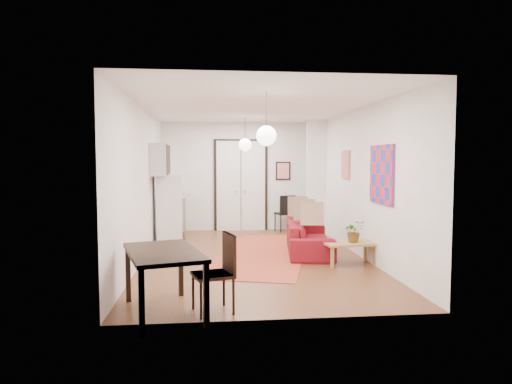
{
  "coord_description": "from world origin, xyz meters",
  "views": [
    {
      "loc": [
        -0.85,
        -8.74,
        1.89
      ],
      "look_at": [
        0.09,
        0.35,
        1.25
      ],
      "focal_mm": 32.0,
      "sensor_mm": 36.0,
      "label": 1
    }
  ],
  "objects": [
    {
      "name": "soap_bottle",
      "position": [
        -1.75,
        3.0,
        1.1
      ],
      "size": [
        0.1,
        0.1,
        0.21
      ],
      "primitive_type": "imported",
      "rotation": [
        0.0,
        0.0,
        0.04
      ],
      "color": "teal",
      "rests_on": "kitchen_counter"
    },
    {
      "name": "potted_plant",
      "position": [
        1.75,
        -0.81,
        0.61
      ],
      "size": [
        0.35,
        0.39,
        0.4
      ],
      "primitive_type": "imported",
      "rotation": [
        0.0,
        0.0,
        0.11
      ],
      "color": "#38692F",
      "rests_on": "coffee_table"
    },
    {
      "name": "pendant_front",
      "position": [
        0.0,
        -2.0,
        2.25
      ],
      "size": [
        0.3,
        0.3,
        0.8
      ],
      "color": "white",
      "rests_on": "ceiling"
    },
    {
      "name": "wall_front",
      "position": [
        0.0,
        -3.5,
        1.45
      ],
      "size": [
        4.2,
        0.02,
        2.9
      ],
      "primitive_type": "cube",
      "color": "white",
      "rests_on": "floor"
    },
    {
      "name": "wall_right",
      "position": [
        2.1,
        0.0,
        1.45
      ],
      "size": [
        0.02,
        7.0,
        2.9
      ],
      "primitive_type": "cube",
      "color": "white",
      "rests_on": "floor"
    },
    {
      "name": "dining_chair_far",
      "position": [
        -0.81,
        -3.05,
        0.57
      ],
      "size": [
        0.57,
        0.71,
        0.98
      ],
      "rotation": [
        0.0,
        0.0,
        -1.29
      ],
      "color": "#391D12",
      "rests_on": "floor"
    },
    {
      "name": "fridge",
      "position": [
        -1.75,
        1.71,
        0.79
      ],
      "size": [
        0.59,
        0.59,
        1.58
      ],
      "primitive_type": "cube",
      "rotation": [
        0.0,
        0.0,
        0.05
      ],
      "color": "white",
      "rests_on": "floor"
    },
    {
      "name": "black_side_chair",
      "position": [
        1.14,
        3.24,
        0.57
      ],
      "size": [
        0.54,
        0.55,
        0.97
      ],
      "rotation": [
        0.0,
        0.0,
        3.4
      ],
      "color": "black",
      "rests_on": "floor"
    },
    {
      "name": "wall_left",
      "position": [
        -2.1,
        0.0,
        1.45
      ],
      "size": [
        0.02,
        7.0,
        2.9
      ],
      "primitive_type": "cube",
      "color": "white",
      "rests_on": "floor"
    },
    {
      "name": "painting_abstract",
      "position": [
        2.08,
        0.8,
        1.8
      ],
      "size": [
        0.05,
        0.5,
        0.6
      ],
      "primitive_type": "cube",
      "color": "beige",
      "rests_on": "wall_right"
    },
    {
      "name": "kitchen_counter",
      "position": [
        -1.75,
        2.75,
        0.66
      ],
      "size": [
        0.7,
        1.32,
        1.0
      ],
      "rotation": [
        0.0,
        0.0,
        0.04
      ],
      "color": "silver",
      "rests_on": "floor"
    },
    {
      "name": "bowl",
      "position": [
        -1.75,
        2.45,
        1.03
      ],
      "size": [
        0.24,
        0.24,
        0.06
      ],
      "primitive_type": "imported",
      "rotation": [
        0.0,
        0.0,
        0.04
      ],
      "color": "beige",
      "rests_on": "kitchen_counter"
    },
    {
      "name": "kilim_rug",
      "position": [
        0.24,
        0.34,
        0.01
      ],
      "size": [
        2.77,
        4.71,
        0.01
      ],
      "primitive_type": "cube",
      "rotation": [
        0.0,
        0.0,
        -0.27
      ],
      "color": "#BE462F",
      "rests_on": "floor"
    },
    {
      "name": "painting_popart",
      "position": [
        2.08,
        -1.25,
        1.65
      ],
      "size": [
        0.05,
        1.0,
        1.0
      ],
      "primitive_type": "cube",
      "color": "red",
      "rests_on": "wall_right"
    },
    {
      "name": "dining_table",
      "position": [
        -1.41,
        -3.15,
        0.7
      ],
      "size": [
        1.17,
        1.59,
        0.79
      ],
      "rotation": [
        0.0,
        0.0,
        0.28
      ],
      "color": "black",
      "rests_on": "floor"
    },
    {
      "name": "floor",
      "position": [
        0.0,
        0.0,
        0.0
      ],
      "size": [
        7.0,
        7.0,
        0.0
      ],
      "primitive_type": "plane",
      "color": "brown",
      "rests_on": "ground"
    },
    {
      "name": "poster_back",
      "position": [
        1.15,
        3.47,
        1.6
      ],
      "size": [
        0.4,
        0.03,
        0.5
      ],
      "primitive_type": "cube",
      "color": "red",
      "rests_on": "wall_back"
    },
    {
      "name": "pendant_back",
      "position": [
        0.0,
        2.0,
        2.25
      ],
      "size": [
        0.3,
        0.3,
        0.8
      ],
      "color": "white",
      "rests_on": "ceiling"
    },
    {
      "name": "print_left",
      "position": [
        -2.07,
        2.0,
        1.95
      ],
      "size": [
        0.03,
        0.44,
        0.54
      ],
      "primitive_type": "cube",
      "color": "#A77645",
      "rests_on": "wall_left"
    },
    {
      "name": "double_doors",
      "position": [
        0.0,
        3.46,
        1.2
      ],
      "size": [
        1.44,
        0.06,
        2.5
      ],
      "primitive_type": "cube",
      "color": "white",
      "rests_on": "wall_back"
    },
    {
      "name": "sofa",
      "position": [
        1.17,
        0.31,
        0.32
      ],
      "size": [
        2.26,
        1.14,
        0.63
      ],
      "primitive_type": "imported",
      "rotation": [
        0.0,
        0.0,
        1.43
      ],
      "color": "maroon",
      "rests_on": "floor"
    },
    {
      "name": "wall_cabinet",
      "position": [
        -1.92,
        1.5,
        1.9
      ],
      "size": [
        0.35,
        1.0,
        0.7
      ],
      "primitive_type": "cube",
      "color": "silver",
      "rests_on": "wall_left"
    },
    {
      "name": "stub_partition",
      "position": [
        1.85,
        2.55,
        1.45
      ],
      "size": [
        0.5,
        0.1,
        2.9
      ],
      "primitive_type": "cube",
      "color": "white",
      "rests_on": "floor"
    },
    {
      "name": "ceiling",
      "position": [
        0.0,
        0.0,
        2.9
      ],
      "size": [
        4.2,
        7.0,
        0.02
      ],
      "primitive_type": "cube",
      "color": "white",
      "rests_on": "wall_back"
    },
    {
      "name": "dining_chair_near",
      "position": [
        -0.81,
        -3.05,
        0.57
      ],
      "size": [
        0.57,
        0.71,
        0.98
      ],
      "rotation": [
        0.0,
        0.0,
        -1.29
      ],
      "color": "#391D12",
      "rests_on": "floor"
    },
    {
      "name": "coffee_table",
      "position": [
        1.67,
        -0.81,
        0.35
      ],
      "size": [
        0.97,
        0.61,
        0.41
      ],
      "rotation": [
        0.0,
        0.0,
        0.11
      ],
      "color": "tan",
      "rests_on": "floor"
    },
    {
      "name": "wall_back",
      "position": [
        0.0,
        3.5,
        1.45
      ],
      "size": [
        4.2,
        0.02,
        2.9
      ],
      "primitive_type": "cube",
      "color": "white",
      "rests_on": "floor"
    }
  ]
}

